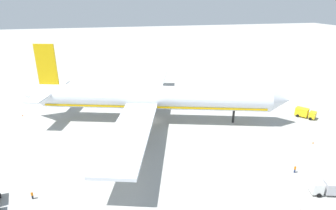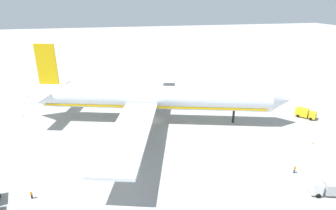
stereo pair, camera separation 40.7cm
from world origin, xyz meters
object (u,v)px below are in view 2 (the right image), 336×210
object	(u,v)px
traffic_cone_1	(23,115)
traffic_cone_2	(313,143)
service_truck_1	(329,188)
airliner	(151,98)
service_truck_0	(305,113)
ground_worker_2	(295,170)
traffic_cone_3	(271,101)
ground_worker_3	(31,195)

from	to	relation	value
traffic_cone_1	traffic_cone_2	size ratio (longest dim) A/B	1.00
service_truck_1	airliner	bearing A→B (deg)	123.26
service_truck_0	ground_worker_2	bearing A→B (deg)	-130.70
service_truck_0	traffic_cone_3	xyz separation A→B (m)	(-2.55, 14.88, -1.28)
service_truck_1	ground_worker_3	distance (m)	56.51
airliner	service_truck_1	size ratio (longest dim) A/B	10.98
service_truck_1	traffic_cone_3	bearing A→B (deg)	69.82
ground_worker_2	service_truck_1	bearing A→B (deg)	-76.36
service_truck_0	traffic_cone_2	distance (m)	17.94
service_truck_0	traffic_cone_1	xyz separation A→B (m)	(-87.45, 20.93, -1.28)
ground_worker_2	traffic_cone_1	distance (m)	80.27
ground_worker_3	traffic_cone_2	size ratio (longest dim) A/B	2.91
airliner	service_truck_1	xyz separation A→B (m)	(27.47, -41.88, -5.81)
traffic_cone_1	traffic_cone_3	distance (m)	85.11
traffic_cone_1	traffic_cone_2	bearing A→B (deg)	-24.88
service_truck_1	traffic_cone_1	bearing A→B (deg)	141.09
airliner	traffic_cone_1	distance (m)	42.19
traffic_cone_3	service_truck_0	bearing A→B (deg)	-80.27
airliner	ground_worker_3	world-z (taller)	airliner
airliner	traffic_cone_2	size ratio (longest dim) A/B	143.95
ground_worker_3	traffic_cone_1	distance (m)	44.60
service_truck_0	traffic_cone_1	world-z (taller)	service_truck_0
service_truck_0	service_truck_1	size ratio (longest dim) A/B	0.85
service_truck_1	ground_worker_2	distance (m)	7.85
airliner	ground_worker_3	bearing A→B (deg)	-132.32
ground_worker_2	traffic_cone_1	bearing A→B (deg)	144.49
traffic_cone_2	ground_worker_2	bearing A→B (deg)	-141.55
airliner	service_truck_0	xyz separation A→B (m)	(47.73, -8.58, -5.82)
service_truck_1	traffic_cone_2	world-z (taller)	service_truck_1
ground_worker_3	traffic_cone_1	xyz separation A→B (m)	(-11.80, 43.01, -0.53)
traffic_cone_1	traffic_cone_3	world-z (taller)	same
airliner	ground_worker_2	bearing A→B (deg)	-53.22
service_truck_0	service_truck_1	xyz separation A→B (m)	(-20.26, -33.30, 0.01)
airliner	traffic_cone_3	size ratio (longest dim) A/B	143.95
service_truck_0	traffic_cone_1	bearing A→B (deg)	166.54
airliner	traffic_cone_1	world-z (taller)	airliner
service_truck_0	traffic_cone_2	bearing A→B (deg)	-120.68
traffic_cone_1	traffic_cone_2	distance (m)	86.33
ground_worker_3	ground_worker_2	bearing A→B (deg)	-3.86
ground_worker_2	service_truck_0	bearing A→B (deg)	49.30
service_truck_1	ground_worker_2	bearing A→B (deg)	103.64
traffic_cone_2	traffic_cone_3	bearing A→B (deg)	77.74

